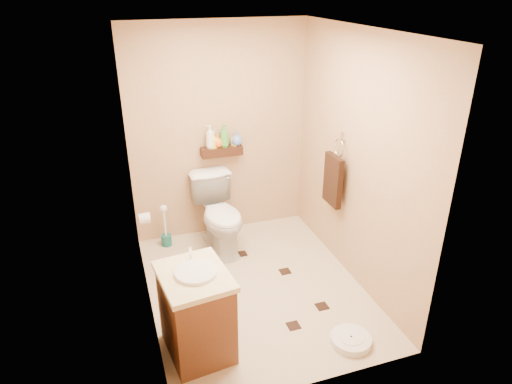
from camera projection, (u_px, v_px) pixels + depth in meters
name	position (u px, v px, depth m)	size (l,w,h in m)	color
ground	(255.00, 287.00, 4.49)	(2.50, 2.50, 0.00)	beige
wall_back	(219.00, 133.00, 5.05)	(2.00, 0.04, 2.40)	tan
wall_front	(317.00, 247.00, 2.90)	(2.00, 0.04, 2.40)	tan
wall_left	(138.00, 190.00, 3.69)	(0.04, 2.50, 2.40)	tan
wall_right	(356.00, 162.00, 4.27)	(0.04, 2.50, 2.40)	tan
ceiling	(255.00, 30.00, 3.47)	(2.00, 2.50, 0.02)	white
wall_shelf	(222.00, 151.00, 5.06)	(0.46, 0.14, 0.10)	#3B1F10
floor_accents	(258.00, 286.00, 4.50)	(1.18, 1.35, 0.01)	black
toilet	(220.00, 215.00, 4.99)	(0.46, 0.81, 0.82)	white
vanity	(196.00, 312.00, 3.57)	(0.57, 0.66, 0.86)	brown
bathroom_scale	(351.00, 340.00, 3.79)	(0.35, 0.35, 0.07)	white
toilet_brush	(166.00, 231.00, 5.12)	(0.12, 0.12, 0.51)	#175C56
towel_ring	(333.00, 178.00, 4.56)	(0.12, 0.30, 0.76)	silver
toilet_paper	(144.00, 218.00, 4.52)	(0.12, 0.11, 0.12)	white
bottle_a	(210.00, 137.00, 4.95)	(0.10, 0.10, 0.26)	white
bottle_b	(214.00, 140.00, 4.98)	(0.08, 0.08, 0.17)	yellow
bottle_c	(218.00, 141.00, 4.99)	(0.11, 0.11, 0.15)	orange
bottle_d	(224.00, 136.00, 4.99)	(0.10, 0.10, 0.25)	green
bottle_e	(235.00, 139.00, 5.05)	(0.07, 0.07, 0.15)	gold
bottle_f	(237.00, 138.00, 5.05)	(0.13, 0.13, 0.16)	#537DCF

